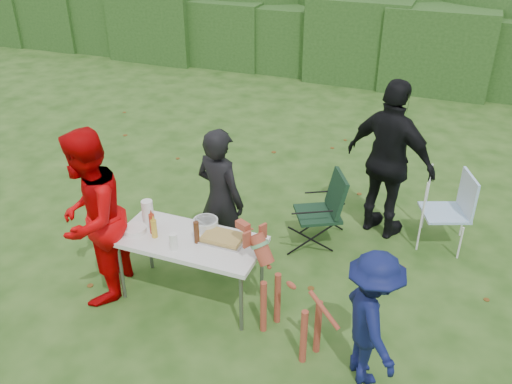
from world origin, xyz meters
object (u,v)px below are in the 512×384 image
(lawn_chair, at_px, (445,210))
(mustard_bottle, at_px, (154,229))
(camping_chair, at_px, (318,210))
(paper_towel_roll, at_px, (148,212))
(person_red_jacket, at_px, (90,218))
(dog, at_px, (291,299))
(person_cook, at_px, (220,200))
(folding_table, at_px, (190,243))
(person_black_puffy, at_px, (390,161))
(beer_bottle, at_px, (196,232))
(child, at_px, (371,319))
(ketchup_bottle, at_px, (152,224))

(lawn_chair, height_order, mustard_bottle, lawn_chair)
(camping_chair, bearing_deg, lawn_chair, 172.42)
(camping_chair, xyz_separation_m, paper_towel_roll, (-1.50, -1.34, 0.40))
(camping_chair, height_order, lawn_chair, lawn_chair)
(person_red_jacket, xyz_separation_m, dog, (2.11, 0.06, -0.43))
(person_cook, height_order, paper_towel_roll, person_cook)
(folding_table, bearing_deg, dog, -11.70)
(folding_table, xyz_separation_m, person_red_jacket, (-0.95, -0.30, 0.26))
(person_black_puffy, distance_m, dog, 2.35)
(person_black_puffy, bearing_deg, paper_towel_roll, 63.61)
(lawn_chair, xyz_separation_m, beer_bottle, (-2.27, -2.05, 0.39))
(beer_bottle, bearing_deg, lawn_chair, 42.03)
(folding_table, relative_size, child, 1.14)
(lawn_chair, relative_size, ketchup_bottle, 4.29)
(child, relative_size, dog, 1.22)
(camping_chair, bearing_deg, person_red_jacket, 14.03)
(folding_table, bearing_deg, beer_bottle, -13.31)
(child, relative_size, camping_chair, 1.41)
(child, bearing_deg, beer_bottle, 46.27)
(dog, height_order, beer_bottle, dog)
(folding_table, bearing_deg, paper_towel_roll, 167.28)
(ketchup_bottle, bearing_deg, child, -8.91)
(child, bearing_deg, mustard_bottle, 50.24)
(person_cook, bearing_deg, lawn_chair, -133.05)
(person_red_jacket, xyz_separation_m, ketchup_bottle, (0.55, 0.26, -0.09))
(ketchup_bottle, bearing_deg, lawn_chair, 36.61)
(child, bearing_deg, paper_towel_roll, 45.96)
(person_red_jacket, height_order, paper_towel_roll, person_red_jacket)
(beer_bottle, bearing_deg, person_cook, 94.98)
(lawn_chair, bearing_deg, child, 58.19)
(camping_chair, relative_size, lawn_chair, 0.99)
(child, bearing_deg, person_cook, 28.35)
(mustard_bottle, height_order, ketchup_bottle, ketchup_bottle)
(person_black_puffy, xyz_separation_m, ketchup_bottle, (-2.05, -2.05, -0.15))
(person_cook, relative_size, dog, 1.57)
(person_cook, xyz_separation_m, person_red_jacket, (-0.98, -0.97, 0.10))
(lawn_chair, height_order, beer_bottle, beer_bottle)
(person_cook, relative_size, lawn_chair, 1.79)
(folding_table, xyz_separation_m, camping_chair, (0.95, 1.47, -0.22))
(paper_towel_roll, bearing_deg, person_red_jacket, -133.21)
(folding_table, bearing_deg, camping_chair, 57.11)
(camping_chair, bearing_deg, dog, 68.30)
(dog, height_order, paper_towel_roll, dog)
(person_red_jacket, distance_m, beer_bottle, 1.08)
(person_red_jacket, xyz_separation_m, child, (2.88, -0.10, -0.29))
(person_cook, height_order, mustard_bottle, person_cook)
(person_cook, relative_size, camping_chair, 1.81)
(folding_table, bearing_deg, child, -11.73)
(ketchup_bottle, xyz_separation_m, paper_towel_roll, (-0.15, 0.16, 0.02))
(person_black_puffy, height_order, ketchup_bottle, person_black_puffy)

